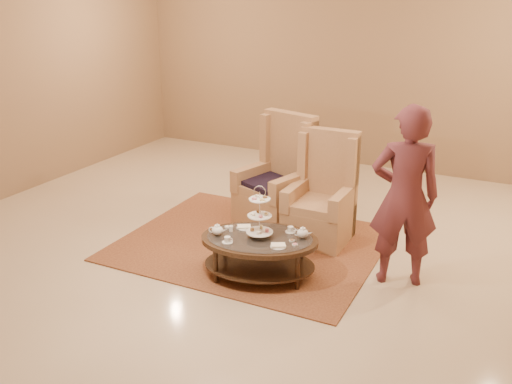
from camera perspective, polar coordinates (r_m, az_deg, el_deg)
The scene contains 8 objects.
ground at distance 6.19m, azimuth -0.28°, elevation -7.06°, with size 8.00×8.00×0.00m, color beige.
ceiling at distance 6.19m, azimuth -0.28°, elevation -7.06°, with size 8.00×8.00×0.02m, color beige.
wall_back at distance 9.31m, azimuth 11.26°, elevation 13.08°, with size 8.00×0.04×3.50m, color #906F4E.
rug at distance 6.61m, azimuth -0.49°, elevation -5.14°, with size 2.88×2.41×0.02m.
tea_table at distance 5.75m, azimuth 0.35°, elevation -5.28°, with size 1.37×1.13×0.99m.
armchair_left at distance 7.02m, azimuth 2.25°, elevation 0.41°, with size 0.92×0.94×1.37m.
armchair_right at distance 6.64m, azimuth 6.61°, elevation -1.21°, with size 0.69×0.71×1.27m.
person at distance 5.65m, azimuth 14.64°, elevation -0.46°, with size 0.77×0.63×1.81m.
Camera 1 is at (2.51, -4.90, 2.82)m, focal length 40.00 mm.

